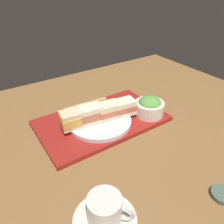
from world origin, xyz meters
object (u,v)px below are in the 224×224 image
sandwich_inner_far (91,114)px  sandwich_farmost (72,119)px  sandwich_inner_near (108,111)px  coffee_cup (105,212)px  chopsticks_pair (85,104)px  salad_bowl (149,106)px  sandwich_plate (100,121)px  small_sauce_dish (223,195)px  sandwich_nearmost (124,107)px

sandwich_inner_far → sandwich_farmost: 6.24cm
sandwich_inner_near → coffee_cup: (19.99, 29.94, -2.59)cm
sandwich_farmost → chopsticks_pair: size_ratio=0.46×
sandwich_inner_far → coffee_cup: (13.82, 30.91, -2.86)cm
sandwich_inner_far → salad_bowl: size_ratio=0.80×
sandwich_plate → salad_bowl: 18.82cm
sandwich_plate → small_sauce_dish: bearing=103.5°
chopsticks_pair → sandwich_plate: bearing=83.1°
sandwich_plate → salad_bowl: (-17.92, 5.13, 2.57)cm
sandwich_nearmost → chopsticks_pair: (7.61, -15.08, -3.69)cm
sandwich_plate → sandwich_inner_near: sandwich_inner_near is taller
sandwich_inner_far → sandwich_farmost: (6.17, -0.97, -0.21)cm
salad_bowl → small_sauce_dish: bearing=77.3°
small_sauce_dish → salad_bowl: bearing=-102.7°
sandwich_plate → sandwich_inner_far: bearing=-8.9°
chopsticks_pair → coffee_cup: size_ratio=1.29×
sandwich_farmost → coffee_cup: (7.65, 31.88, -2.65)cm
salad_bowl → sandwich_farmost: bearing=-13.6°
sandwich_inner_near → chopsticks_pair: size_ratio=0.45×
salad_bowl → chopsticks_pair: size_ratio=0.58×
salad_bowl → small_sauce_dish: salad_bowl is taller
sandwich_plate → sandwich_nearmost: size_ratio=2.54×
sandwich_nearmost → salad_bowl: salad_bowl is taller
sandwich_plate → sandwich_farmost: 9.99cm
coffee_cup → small_sauce_dish: bearing=158.6°
salad_bowl → small_sauce_dish: 36.93cm
sandwich_inner_near → salad_bowl: bearing=162.6°
sandwich_plate → sandwich_farmost: (9.25, -1.45, 3.49)cm
sandwich_nearmost → sandwich_farmost: bearing=-8.9°
coffee_cup → sandwich_nearmost: bearing=-132.1°
sandwich_inner_near → small_sauce_dish: bearing=99.5°
coffee_cup → sandwich_farmost: bearing=-103.5°
chopsticks_pair → small_sauce_dish: (-8.20, 54.55, -1.26)cm
sandwich_inner_far → small_sauce_dish: 43.69cm
sandwich_inner_near → small_sauce_dish: 41.30cm
sandwich_inner_near → sandwich_farmost: size_ratio=0.98×
chopsticks_pair → coffee_cup: 47.82cm
sandwich_plate → sandwich_farmost: sandwich_farmost is taller
sandwich_plate → small_sauce_dish: 42.12cm
sandwich_inner_near → salad_bowl: 15.57cm
sandwich_inner_near → coffee_cup: size_ratio=0.58×
sandwich_inner_far → coffee_cup: bearing=65.9°
sandwich_plate → chopsticks_pair: bearing=-96.9°
sandwich_plate → small_sauce_dish: (-9.83, 40.92, -1.60)cm
coffee_cup → sandwich_inner_far: bearing=-114.1°
coffee_cup → small_sauce_dish: coffee_cup is taller
sandwich_inner_far → salad_bowl: (-21.00, 5.62, -1.13)cm
salad_bowl → coffee_cup: size_ratio=0.75×
sandwich_inner_far → chopsticks_pair: sandwich_inner_far is taller
salad_bowl → sandwich_plate: bearing=-16.0°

